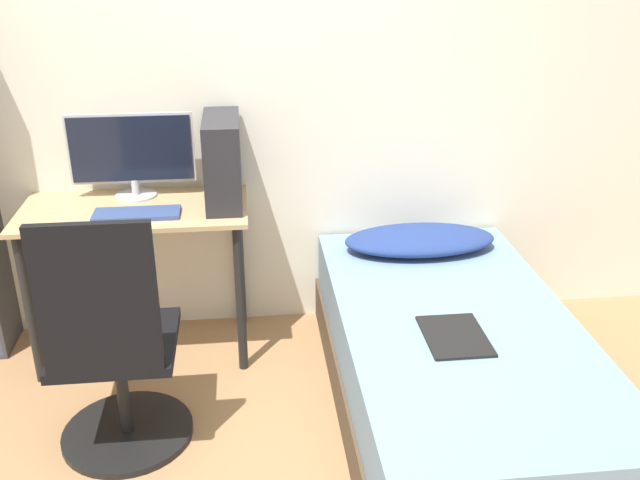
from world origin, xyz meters
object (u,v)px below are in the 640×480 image
(bed, at_px, (454,368))
(pc_tower, at_px, (223,160))
(monitor, at_px, (132,153))
(keyboard, at_px, (137,214))
(office_chair, at_px, (115,364))

(bed, xyz_separation_m, pc_tower, (-0.95, 0.71, 0.73))
(monitor, bearing_deg, keyboard, -82.32)
(office_chair, distance_m, bed, 1.39)
(bed, relative_size, keyboard, 4.92)
(office_chair, height_order, pc_tower, pc_tower)
(monitor, xyz_separation_m, pc_tower, (0.43, -0.12, -0.01))
(bed, height_order, pc_tower, pc_tower)
(office_chair, bearing_deg, keyboard, 86.06)
(pc_tower, bearing_deg, keyboard, -160.34)
(office_chair, xyz_separation_m, pc_tower, (0.44, 0.77, 0.57))
(bed, bearing_deg, monitor, 148.80)
(office_chair, bearing_deg, pc_tower, 60.60)
(bed, height_order, monitor, monitor)
(bed, relative_size, monitor, 3.22)
(monitor, bearing_deg, office_chair, -90.52)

